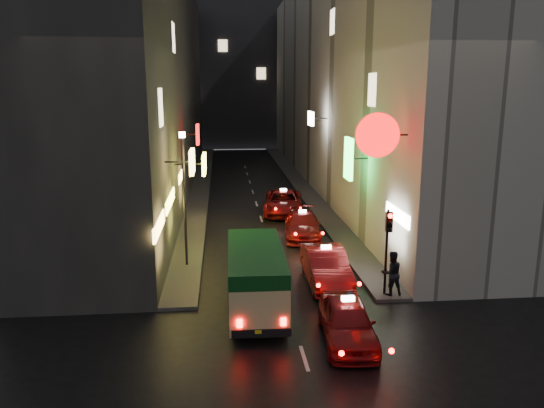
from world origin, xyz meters
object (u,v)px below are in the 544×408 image
object	(u,v)px
pedestrian_crossing	(350,310)
traffic_light	(388,234)
lamp_post	(184,190)
minibus	(256,272)
taxi_near	(347,318)

from	to	relation	value
pedestrian_crossing	traffic_light	bearing A→B (deg)	-44.23
traffic_light	lamp_post	distance (m)	9.42
minibus	pedestrian_crossing	bearing A→B (deg)	-35.32
minibus	taxi_near	bearing A→B (deg)	-43.07
pedestrian_crossing	traffic_light	xyz separation A→B (m)	(2.19, 2.95, 1.80)
minibus	traffic_light	xyz separation A→B (m)	(5.28, 0.76, 1.12)
pedestrian_crossing	lamp_post	bearing A→B (deg)	31.07
pedestrian_crossing	taxi_near	bearing A→B (deg)	149.36
minibus	traffic_light	size ratio (longest dim) A/B	1.66
taxi_near	lamp_post	distance (m)	10.28
taxi_near	pedestrian_crossing	distance (m)	0.55
taxi_near	pedestrian_crossing	size ratio (longest dim) A/B	3.04
taxi_near	pedestrian_crossing	xyz separation A→B (m)	(0.21, 0.50, 0.05)
lamp_post	pedestrian_crossing	bearing A→B (deg)	-51.21
traffic_light	lamp_post	bearing A→B (deg)	151.09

